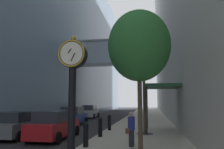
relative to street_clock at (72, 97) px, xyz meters
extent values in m
plane|color=#262628|center=(-1.15, 21.79, -2.38)|extent=(110.00, 110.00, 0.00)
cube|color=#ADA593|center=(1.58, 24.79, -2.31)|extent=(5.46, 80.00, 0.14)
cube|color=#758EA8|center=(-12.44, 24.79, 11.53)|extent=(9.00, 80.00, 27.83)
cube|color=#93A8B7|center=(-1.81, 24.21, 6.56)|extent=(12.84, 3.20, 3.04)
cube|color=gray|center=(-1.81, 24.21, 8.21)|extent=(12.84, 3.40, 0.24)
cylinder|color=black|center=(0.00, 0.01, -0.42)|extent=(0.22, 0.22, 2.58)
cylinder|color=black|center=(0.00, 0.01, 1.29)|extent=(0.84, 0.28, 0.84)
torus|color=gold|center=(0.00, -0.14, 1.29)|extent=(0.82, 0.05, 0.82)
cylinder|color=silver|center=(0.00, -0.14, 1.29)|extent=(0.69, 0.01, 0.69)
cylinder|color=silver|center=(0.00, 0.16, 1.29)|extent=(0.69, 0.01, 0.69)
sphere|color=gold|center=(0.00, 0.01, 1.78)|extent=(0.16, 0.16, 0.16)
cube|color=black|center=(-0.05, -0.15, 1.35)|extent=(0.12, 0.01, 0.15)
cube|color=black|center=(0.06, -0.15, 1.17)|extent=(0.14, 0.01, 0.25)
cylinder|color=black|center=(-0.78, 4.15, -1.77)|extent=(0.25, 0.25, 0.94)
sphere|color=black|center=(-0.78, 4.15, -1.23)|extent=(0.26, 0.26, 0.26)
cylinder|color=black|center=(-0.78, 7.21, -1.77)|extent=(0.25, 0.25, 0.94)
sphere|color=black|center=(-0.78, 7.21, -1.23)|extent=(0.26, 0.26, 0.26)
cylinder|color=black|center=(-0.78, 10.28, -1.77)|extent=(0.25, 0.25, 0.94)
sphere|color=black|center=(-0.78, 10.28, -1.23)|extent=(0.26, 0.26, 0.26)
cylinder|color=#4C3D2D|center=(1.85, 2.71, -0.53)|extent=(0.18, 0.18, 3.43)
ellipsoid|color=#2D7033|center=(1.85, 2.71, 2.15)|extent=(2.55, 2.55, 2.93)
cylinder|color=#333335|center=(1.85, 8.86, -2.23)|extent=(1.10, 1.10, 0.02)
cylinder|color=#4C3D2D|center=(1.85, 8.86, 0.04)|extent=(0.18, 0.18, 4.56)
ellipsoid|color=#387F3D|center=(1.85, 8.86, 3.14)|extent=(2.19, 2.19, 2.52)
cylinder|color=#23232D|center=(1.33, 4.60, -1.86)|extent=(0.36, 0.36, 0.77)
cylinder|color=navy|center=(1.33, 4.60, -1.16)|extent=(0.48, 0.48, 0.62)
sphere|color=beige|center=(1.33, 4.60, -0.74)|extent=(0.24, 0.24, 0.24)
cube|color=brown|center=(1.16, 4.47, -1.51)|extent=(0.22, 0.23, 0.24)
cube|color=#235138|center=(3.11, 10.31, 0.96)|extent=(2.40, 3.60, 0.20)
cylinder|color=#333338|center=(1.99, 8.71, -0.64)|extent=(0.10, 0.10, 3.20)
cylinder|color=#333338|center=(1.99, 11.91, -0.64)|extent=(0.10, 0.10, 3.20)
cube|color=#B7BABF|center=(-6.00, 23.81, -1.74)|extent=(1.89, 4.43, 0.85)
cube|color=#282D38|center=(-5.99, 23.59, -0.98)|extent=(1.61, 2.50, 0.70)
cylinder|color=black|center=(-6.92, 25.26, -2.06)|extent=(0.24, 0.65, 0.64)
cylinder|color=black|center=(-5.19, 25.32, -2.06)|extent=(0.24, 0.65, 0.64)
cylinder|color=black|center=(-6.80, 22.29, -2.06)|extent=(0.24, 0.65, 0.64)
cylinder|color=black|center=(-5.08, 22.35, -2.06)|extent=(0.24, 0.65, 0.64)
cube|color=navy|center=(-5.11, 14.57, -1.74)|extent=(1.97, 4.33, 0.85)
cube|color=#282D38|center=(-5.10, 14.35, -0.98)|extent=(1.68, 2.45, 0.70)
cylinder|color=black|center=(-6.07, 15.98, -2.06)|extent=(0.25, 0.65, 0.64)
cylinder|color=black|center=(-4.27, 16.05, -2.06)|extent=(0.25, 0.65, 0.64)
cylinder|color=black|center=(-5.95, 13.08, -2.06)|extent=(0.25, 0.65, 0.64)
cylinder|color=black|center=(-4.15, 13.16, -2.06)|extent=(0.25, 0.65, 0.64)
cube|color=slate|center=(-5.99, 6.85, -1.77)|extent=(1.92, 4.12, 0.78)
cube|color=#282D38|center=(-5.99, 6.65, -1.08)|extent=(1.68, 2.31, 0.64)
cylinder|color=black|center=(-6.93, 8.26, -2.06)|extent=(0.22, 0.64, 0.64)
cylinder|color=black|center=(-5.03, 8.25, -2.06)|extent=(0.22, 0.64, 0.64)
cylinder|color=black|center=(-5.04, 5.45, -2.06)|extent=(0.22, 0.64, 0.64)
cube|color=#AD191E|center=(-3.52, 6.81, -1.75)|extent=(1.76, 4.57, 0.83)
cube|color=#282D38|center=(-3.52, 6.58, -1.02)|extent=(1.54, 2.56, 0.68)
cylinder|color=black|center=(-4.40, 8.35, -2.06)|extent=(0.23, 0.64, 0.64)
cylinder|color=black|center=(-2.68, 8.36, -2.06)|extent=(0.23, 0.64, 0.64)
cylinder|color=black|center=(-4.37, 5.25, -2.06)|extent=(0.23, 0.64, 0.64)
cylinder|color=black|center=(-2.65, 5.27, -2.06)|extent=(0.23, 0.64, 0.64)
camera|label=1|loc=(2.26, -6.24, -0.11)|focal=35.67mm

